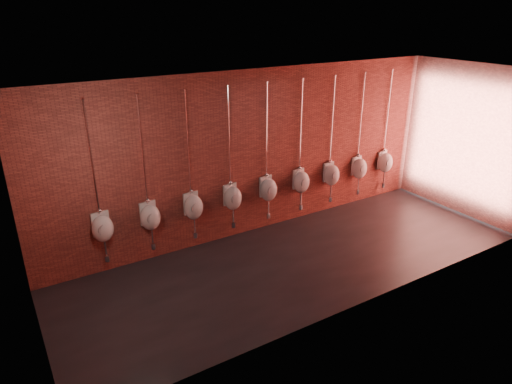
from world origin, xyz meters
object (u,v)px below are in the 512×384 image
urinal_2 (193,206)px  urinal_3 (233,197)px  urinal_0 (102,227)px  urinal_8 (385,162)px  urinal_6 (331,174)px  urinal_5 (301,181)px  urinal_4 (268,189)px  urinal_7 (359,168)px  urinal_1 (150,216)px

urinal_2 → urinal_3: size_ratio=1.00×
urinal_0 → urinal_8: 6.47m
urinal_6 → urinal_5: bearing=180.0°
urinal_5 → urinal_6: (0.81, 0.00, 0.00)m
urinal_2 → urinal_4: (1.62, 0.00, 0.00)m
urinal_0 → urinal_6: (4.85, 0.00, 0.00)m
urinal_3 → urinal_6: 2.43m
urinal_2 → urinal_7: bearing=0.0°
urinal_1 → urinal_2: 0.81m
urinal_1 → urinal_7: same height
urinal_3 → urinal_8: size_ratio=1.00×
urinal_0 → urinal_3: 2.43m
urinal_2 → urinal_3: (0.81, 0.00, 0.00)m
urinal_2 → urinal_7: same height
urinal_1 → urinal_8: bearing=0.0°
urinal_1 → urinal_3: same height
urinal_2 → urinal_8: same height
urinal_0 → urinal_4: (3.23, 0.00, 0.00)m
urinal_1 → urinal_4: size_ratio=1.00×
urinal_8 → urinal_7: bearing=180.0°
urinal_4 → urinal_5: bearing=0.0°
urinal_0 → urinal_1: bearing=0.0°
urinal_4 → urinal_6: size_ratio=1.00×
urinal_5 → urinal_6: 0.81m
urinal_0 → urinal_4: same height
urinal_2 → urinal_7: (4.04, 0.00, 0.00)m
urinal_0 → urinal_5: size_ratio=1.00×
urinal_5 → urinal_3: bearing=180.0°
urinal_5 → urinal_0: bearing=180.0°
urinal_1 → urinal_4: same height
urinal_3 → urinal_5: bearing=0.0°
urinal_0 → urinal_6: size_ratio=1.00×
urinal_0 → urinal_2: size_ratio=1.00×
urinal_5 → urinal_7: size_ratio=1.00×
urinal_2 → urinal_5: (2.43, 0.00, 0.00)m
urinal_3 → urinal_4: size_ratio=1.00×
urinal_5 → urinal_2: bearing=180.0°
urinal_7 → urinal_8: bearing=0.0°
urinal_6 → urinal_7: (0.81, 0.00, 0.00)m
urinal_6 → urinal_8: size_ratio=1.00×
urinal_1 → urinal_8: size_ratio=1.00×
urinal_3 → urinal_7: bearing=0.0°
urinal_1 → urinal_2: size_ratio=1.00×
urinal_0 → urinal_3: size_ratio=1.00×
urinal_1 → urinal_6: same height
urinal_0 → urinal_4: size_ratio=1.00×
urinal_1 → urinal_5: same height
urinal_3 → urinal_1: bearing=180.0°
urinal_4 → urinal_7: size_ratio=1.00×
urinal_7 → urinal_0: bearing=180.0°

